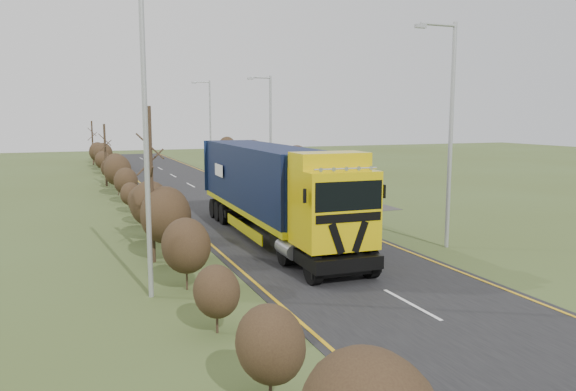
% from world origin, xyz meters
% --- Properties ---
extents(ground, '(160.00, 160.00, 0.00)m').
position_xyz_m(ground, '(0.00, 0.00, 0.00)').
color(ground, '#414E21').
rests_on(ground, ground).
extents(road, '(8.00, 120.00, 0.02)m').
position_xyz_m(road, '(0.00, 10.00, 0.01)').
color(road, black).
rests_on(road, ground).
extents(layby, '(6.00, 18.00, 0.02)m').
position_xyz_m(layby, '(6.50, 20.00, 0.01)').
color(layby, '#32302C').
rests_on(layby, ground).
extents(lane_markings, '(7.52, 116.00, 0.01)m').
position_xyz_m(lane_markings, '(0.00, 9.69, 0.03)').
color(lane_markings, '#C79312').
rests_on(lane_markings, road).
extents(hedgerow, '(2.24, 102.04, 6.05)m').
position_xyz_m(hedgerow, '(-6.00, 7.89, 1.62)').
color(hedgerow, black).
rests_on(hedgerow, ground).
extents(lorry, '(3.07, 15.85, 4.40)m').
position_xyz_m(lorry, '(-0.80, 6.15, 2.50)').
color(lorry, black).
rests_on(lorry, ground).
extents(car_red_hatchback, '(2.91, 4.22, 1.33)m').
position_xyz_m(car_red_hatchback, '(6.56, 17.79, 0.67)').
color(car_red_hatchback, maroon).
rests_on(car_red_hatchback, ground).
extents(car_blue_sedan, '(2.14, 4.74, 1.51)m').
position_xyz_m(car_blue_sedan, '(7.04, 22.80, 0.76)').
color(car_blue_sedan, '#0A0934').
rests_on(car_blue_sedan, ground).
extents(streetlight_near, '(2.02, 0.19, 9.53)m').
position_xyz_m(streetlight_near, '(5.64, 1.88, 5.26)').
color(streetlight_near, '#9EA1A4').
rests_on(streetlight_near, ground).
extents(streetlight_mid, '(1.83, 0.18, 8.58)m').
position_xyz_m(streetlight_mid, '(4.50, 21.19, 4.71)').
color(streetlight_mid, '#9EA1A4').
rests_on(streetlight_mid, ground).
extents(streetlight_far, '(2.00, 0.19, 9.44)m').
position_xyz_m(streetlight_far, '(4.99, 41.68, 5.21)').
color(streetlight_far, '#9EA1A4').
rests_on(streetlight_far, ground).
extents(left_pole, '(0.16, 0.16, 9.80)m').
position_xyz_m(left_pole, '(-7.20, -0.30, 4.90)').
color(left_pole, '#9EA1A4').
rests_on(left_pole, ground).
extents(speed_sign, '(0.71, 0.10, 2.57)m').
position_xyz_m(speed_sign, '(4.51, 14.24, 1.82)').
color(speed_sign, '#9EA1A4').
rests_on(speed_sign, ground).
extents(warning_board, '(0.71, 0.11, 1.87)m').
position_xyz_m(warning_board, '(4.61, 23.03, 1.13)').
color(warning_board, '#9EA1A4').
rests_on(warning_board, ground).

